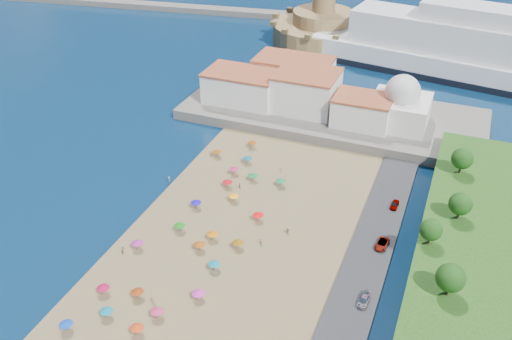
% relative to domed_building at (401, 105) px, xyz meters
% --- Properties ---
extents(ground, '(700.00, 700.00, 0.00)m').
position_rel_domed_building_xyz_m(ground, '(-30.00, -71.00, -8.97)').
color(ground, '#071938').
rests_on(ground, ground).
extents(terrace, '(90.00, 36.00, 3.00)m').
position_rel_domed_building_xyz_m(terrace, '(-20.00, 2.00, -7.47)').
color(terrace, '#59544C').
rests_on(terrace, ground).
extents(jetty, '(18.00, 70.00, 2.40)m').
position_rel_domed_building_xyz_m(jetty, '(-42.00, 37.00, -7.77)').
color(jetty, '#59544C').
rests_on(jetty, ground).
extents(breakwater, '(199.03, 34.77, 2.60)m').
position_rel_domed_building_xyz_m(breakwater, '(-140.00, 82.00, -7.67)').
color(breakwater, '#59544C').
rests_on(breakwater, ground).
extents(waterfront_buildings, '(57.00, 29.00, 11.00)m').
position_rel_domed_building_xyz_m(waterfront_buildings, '(-33.05, 2.64, -1.10)').
color(waterfront_buildings, silver).
rests_on(waterfront_buildings, terrace).
extents(domed_building, '(16.00, 16.00, 15.00)m').
position_rel_domed_building_xyz_m(domed_building, '(0.00, 0.00, 0.00)').
color(domed_building, silver).
rests_on(domed_building, terrace).
extents(fortress, '(40.00, 40.00, 32.40)m').
position_rel_domed_building_xyz_m(fortress, '(-42.00, 67.00, -2.29)').
color(fortress, '#9F814F').
rests_on(fortress, ground).
extents(beach_parasols, '(30.86, 116.33, 2.20)m').
position_rel_domed_building_xyz_m(beach_parasols, '(-31.15, -83.08, -6.83)').
color(beach_parasols, gray).
rests_on(beach_parasols, beach).
extents(beachgoers, '(35.92, 91.61, 1.90)m').
position_rel_domed_building_xyz_m(beachgoers, '(-32.03, -70.30, -7.86)').
color(beachgoers, tan).
rests_on(beachgoers, beach).
extents(parked_cars, '(2.76, 55.78, 1.35)m').
position_rel_domed_building_xyz_m(parked_cars, '(6.00, -60.99, -7.62)').
color(parked_cars, gray).
rests_on(parked_cars, promenade).
extents(hillside_trees, '(13.85, 108.85, 7.52)m').
position_rel_domed_building_xyz_m(hillside_trees, '(19.06, -79.73, 1.05)').
color(hillside_trees, '#382314').
rests_on(hillside_trees, hillside).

